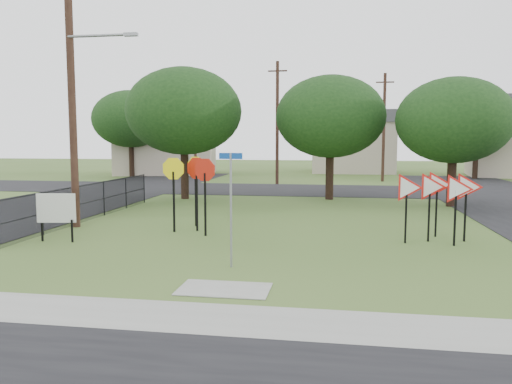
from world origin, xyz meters
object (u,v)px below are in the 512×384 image
yield_sign_cluster (439,190)px  street_name_sign (231,202)px  stop_sign_cluster (193,177)px  info_board (56,210)px

yield_sign_cluster → street_name_sign: bearing=-144.2°
street_name_sign → yield_sign_cluster: bearing=35.8°
street_name_sign → stop_sign_cluster: bearing=116.8°
stop_sign_cluster → yield_sign_cluster: (8.33, -0.56, -0.29)m
street_name_sign → info_board: 6.65m
street_name_sign → stop_sign_cluster: (-2.43, 4.82, 0.28)m
stop_sign_cluster → street_name_sign: bearing=-63.2°
street_name_sign → stop_sign_cluster: size_ratio=1.10×
info_board → stop_sign_cluster: bearing=34.0°
stop_sign_cluster → info_board: (-3.79, -2.56, -0.93)m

